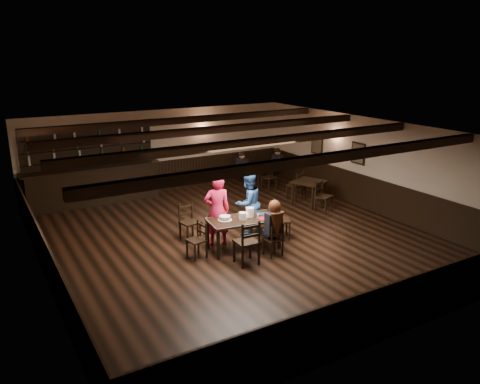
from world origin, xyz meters
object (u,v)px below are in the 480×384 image
chair_near_right (275,237)px  dining_table (243,222)px  cake (225,218)px  bar_counter (93,180)px  man_blue (248,203)px  woman_pink (217,210)px  chair_near_left (248,239)px

chair_near_right → dining_table: bearing=117.9°
cake → dining_table: bearing=-18.1°
bar_counter → dining_table: bearing=-68.0°
man_blue → cake: bearing=19.5°
dining_table → cake: size_ratio=5.46×
chair_near_right → cake: cake is taller
bar_counter → chair_near_right: bearing=-67.3°
dining_table → chair_near_right: (0.39, -0.74, -0.22)m
woman_pink → chair_near_left: bearing=106.7°
chair_near_left → dining_table: bearing=66.1°
dining_table → chair_near_right: bearing=-62.1°
man_blue → dining_table: bearing=40.2°
cake → bar_counter: bar_counter is taller
cake → chair_near_right: bearing=-47.2°
dining_table → chair_near_right: size_ratio=2.22×
woman_pink → cake: 0.40m
dining_table → woman_pink: size_ratio=1.01×
man_blue → cake: 1.18m
man_blue → bar_counter: size_ratio=0.40×
chair_near_right → woman_pink: 1.56m
chair_near_left → chair_near_right: chair_near_left is taller
man_blue → bar_counter: bar_counter is taller
woman_pink → man_blue: size_ratio=1.06×
bar_counter → man_blue: bearing=-59.2°
chair_near_left → man_blue: size_ratio=0.62×
chair_near_left → bar_counter: bar_counter is taller
chair_near_right → cake: 1.24m
dining_table → bar_counter: size_ratio=0.43×
chair_near_left → woman_pink: size_ratio=0.59×
chair_near_left → cake: bearing=93.4°
dining_table → cake: bearing=161.9°
cake → man_blue: bearing=31.7°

